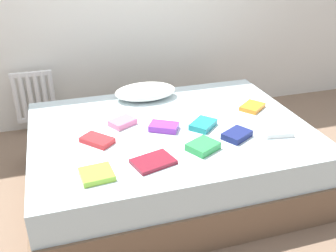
% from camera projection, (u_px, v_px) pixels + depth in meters
% --- Properties ---
extents(ground_plane, '(8.00, 8.00, 0.00)m').
position_uv_depth(ground_plane, '(170.00, 184.00, 2.99)').
color(ground_plane, '#7F6651').
extents(bed, '(2.00, 1.50, 0.50)m').
position_uv_depth(bed, '(170.00, 157.00, 2.87)').
color(bed, brown).
rests_on(bed, ground).
extents(radiator, '(0.37, 0.04, 0.49)m').
position_uv_depth(radiator, '(34.00, 97.00, 3.59)').
color(radiator, white).
rests_on(radiator, ground).
extents(pillow, '(0.51, 0.31, 0.12)m').
position_uv_depth(pillow, '(145.00, 92.00, 3.19)').
color(pillow, white).
rests_on(pillow, bed).
extents(textbook_red, '(0.23, 0.24, 0.04)m').
position_uv_depth(textbook_red, '(97.00, 140.00, 2.54)').
color(textbook_red, red).
rests_on(textbook_red, bed).
extents(textbook_lime, '(0.20, 0.19, 0.03)m').
position_uv_depth(textbook_lime, '(97.00, 174.00, 2.19)').
color(textbook_lime, '#8CC638').
rests_on(textbook_lime, bed).
extents(textbook_purple, '(0.23, 0.21, 0.04)m').
position_uv_depth(textbook_purple, '(164.00, 127.00, 2.70)').
color(textbook_purple, purple).
rests_on(textbook_purple, bed).
extents(textbook_white, '(0.22, 0.20, 0.03)m').
position_uv_depth(textbook_white, '(276.00, 131.00, 2.67)').
color(textbook_white, white).
rests_on(textbook_white, bed).
extents(textbook_orange, '(0.24, 0.23, 0.03)m').
position_uv_depth(textbook_orange, '(252.00, 107.00, 3.02)').
color(textbook_orange, orange).
rests_on(textbook_orange, bed).
extents(textbook_green, '(0.23, 0.22, 0.05)m').
position_uv_depth(textbook_green, '(203.00, 146.00, 2.46)').
color(textbook_green, green).
rests_on(textbook_green, bed).
extents(textbook_navy, '(0.23, 0.21, 0.04)m').
position_uv_depth(textbook_navy, '(237.00, 135.00, 2.60)').
color(textbook_navy, navy).
rests_on(textbook_navy, bed).
extents(textbook_teal, '(0.24, 0.23, 0.04)m').
position_uv_depth(textbook_teal, '(203.00, 125.00, 2.74)').
color(textbook_teal, teal).
rests_on(textbook_teal, bed).
extents(textbook_pink, '(0.21, 0.19, 0.04)m').
position_uv_depth(textbook_pink, '(122.00, 122.00, 2.77)').
color(textbook_pink, pink).
rests_on(textbook_pink, bed).
extents(textbook_maroon, '(0.28, 0.23, 0.02)m').
position_uv_depth(textbook_maroon, '(153.00, 162.00, 2.32)').
color(textbook_maroon, maroon).
rests_on(textbook_maroon, bed).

